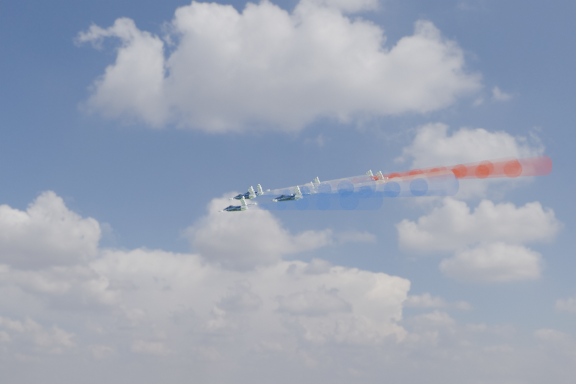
# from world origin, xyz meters

# --- Properties ---
(jet_lead) EXTENTS (14.89, 14.90, 8.22)m
(jet_lead) POSITION_xyz_m (-14.53, 10.49, 148.03)
(jet_lead) COLOR black
(trail_lead) EXTENTS (31.54, 34.13, 13.24)m
(trail_lead) POSITION_xyz_m (2.99, -8.40, 142.82)
(trail_lead) COLOR white
(jet_inner_left) EXTENTS (14.89, 14.90, 8.22)m
(jet_inner_left) POSITION_xyz_m (-13.68, -4.10, 142.77)
(jet_inner_left) COLOR black
(trail_inner_left) EXTENTS (31.54, 34.13, 13.24)m
(trail_inner_left) POSITION_xyz_m (3.84, -22.99, 137.56)
(trail_inner_left) COLOR blue
(jet_inner_right) EXTENTS (14.89, 14.90, 8.22)m
(jet_inner_right) POSITION_xyz_m (1.38, 8.65, 148.73)
(jet_inner_right) COLOR black
(trail_inner_right) EXTENTS (31.54, 34.13, 13.24)m
(trail_inner_right) POSITION_xyz_m (18.90, -10.23, 143.52)
(trail_inner_right) COLOR red
(jet_outer_left) EXTENTS (14.89, 14.90, 8.22)m
(jet_outer_left) POSITION_xyz_m (-12.64, -17.90, 135.77)
(jet_outer_left) COLOR black
(trail_outer_left) EXTENTS (31.54, 34.13, 13.24)m
(trail_outer_left) POSITION_xyz_m (4.88, -36.78, 130.56)
(trail_outer_left) COLOR blue
(jet_center_third) EXTENTS (14.89, 14.90, 8.22)m
(jet_center_third) POSITION_xyz_m (1.17, -4.38, 143.13)
(jet_center_third) COLOR black
(trail_center_third) EXTENTS (31.54, 34.13, 13.24)m
(trail_center_third) POSITION_xyz_m (18.69, -23.27, 137.92)
(trail_center_third) COLOR white
(jet_outer_right) EXTENTS (14.89, 14.90, 8.22)m
(jet_outer_right) POSITION_xyz_m (15.38, 6.03, 149.04)
(jet_outer_right) COLOR black
(trail_outer_right) EXTENTS (31.54, 34.13, 13.24)m
(trail_outer_right) POSITION_xyz_m (32.90, -12.86, 143.83)
(trail_outer_right) COLOR red
(jet_rear_left) EXTENTS (14.89, 14.90, 8.22)m
(jet_rear_left) POSITION_xyz_m (-0.21, -19.72, 137.17)
(jet_rear_left) COLOR black
(trail_rear_left) EXTENTS (31.54, 34.13, 13.24)m
(trail_rear_left) POSITION_xyz_m (17.31, -38.61, 131.96)
(trail_rear_left) COLOR blue
(jet_rear_right) EXTENTS (14.89, 14.90, 8.22)m
(jet_rear_right) POSITION_xyz_m (17.79, -8.44, 143.67)
(jet_rear_right) COLOR black
(trail_rear_right) EXTENTS (31.54, 34.13, 13.24)m
(trail_rear_right) POSITION_xyz_m (35.31, -27.33, 138.46)
(trail_rear_right) COLOR red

